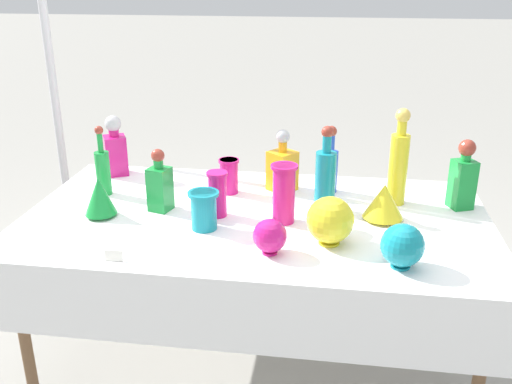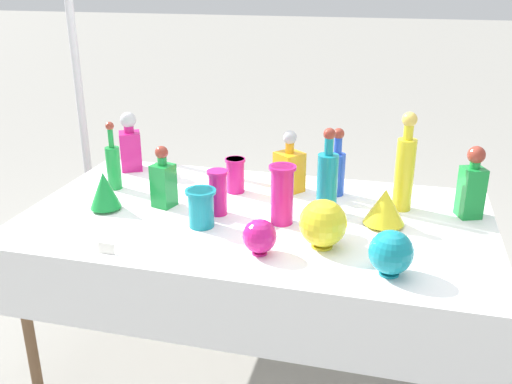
# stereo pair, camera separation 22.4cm
# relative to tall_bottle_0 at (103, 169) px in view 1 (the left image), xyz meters

# --- Properties ---
(ground_plane) EXTENTS (40.00, 40.00, 0.00)m
(ground_plane) POSITION_rel_tall_bottle_0_xyz_m (0.69, -0.13, -0.87)
(ground_plane) COLOR gray
(display_table) EXTENTS (1.85, 1.03, 0.76)m
(display_table) POSITION_rel_tall_bottle_0_xyz_m (0.69, -0.17, -0.17)
(display_table) COLOR white
(display_table) RESTS_ON ground
(tall_bottle_0) EXTENTS (0.06, 0.06, 0.31)m
(tall_bottle_0) POSITION_rel_tall_bottle_0_xyz_m (0.00, 0.00, 0.00)
(tall_bottle_0) COLOR #198C38
(tall_bottle_0) RESTS_ON display_table
(tall_bottle_1) EXTENTS (0.08, 0.08, 0.41)m
(tall_bottle_1) POSITION_rel_tall_bottle_0_xyz_m (1.25, 0.08, 0.06)
(tall_bottle_1) COLOR yellow
(tall_bottle_1) RESTS_ON display_table
(tall_bottle_2) EXTENTS (0.08, 0.08, 0.35)m
(tall_bottle_2) POSITION_rel_tall_bottle_0_xyz_m (0.95, -0.04, 0.03)
(tall_bottle_2) COLOR teal
(tall_bottle_2) RESTS_ON display_table
(tall_bottle_3) EXTENTS (0.07, 0.07, 0.30)m
(tall_bottle_3) POSITION_rel_tall_bottle_0_xyz_m (0.97, 0.17, 0.00)
(tall_bottle_3) COLOR blue
(tall_bottle_3) RESTS_ON display_table
(square_decanter_0) EXTENTS (0.11, 0.11, 0.29)m
(square_decanter_0) POSITION_rel_tall_bottle_0_xyz_m (1.51, 0.07, 0.02)
(square_decanter_0) COLOR #198C38
(square_decanter_0) RESTS_ON display_table
(square_decanter_1) EXTENTS (0.13, 0.13, 0.29)m
(square_decanter_1) POSITION_rel_tall_bottle_0_xyz_m (-0.04, 0.26, 0.01)
(square_decanter_1) COLOR #C61972
(square_decanter_1) RESTS_ON display_table
(square_decanter_2) EXTENTS (0.10, 0.10, 0.26)m
(square_decanter_2) POSITION_rel_tall_bottle_0_xyz_m (0.30, -0.13, -0.00)
(square_decanter_2) COLOR #198C38
(square_decanter_2) RESTS_ON display_table
(square_decanter_3) EXTENTS (0.15, 0.15, 0.28)m
(square_decanter_3) POSITION_rel_tall_bottle_0_xyz_m (0.76, 0.16, -0.01)
(square_decanter_3) COLOR orange
(square_decanter_3) RESTS_ON display_table
(slender_vase_0) EXTENTS (0.09, 0.09, 0.15)m
(slender_vase_0) POSITION_rel_tall_bottle_0_xyz_m (0.54, 0.09, -0.03)
(slender_vase_0) COLOR #C61972
(slender_vase_0) RESTS_ON display_table
(slender_vase_1) EXTENTS (0.08, 0.08, 0.18)m
(slender_vase_1) POSITION_rel_tall_bottle_0_xyz_m (0.54, -0.16, -0.02)
(slender_vase_1) COLOR #C61972
(slender_vase_1) RESTS_ON display_table
(slender_vase_2) EXTENTS (0.10, 0.10, 0.23)m
(slender_vase_2) POSITION_rel_tall_bottle_0_xyz_m (0.80, -0.18, 0.01)
(slender_vase_2) COLOR #C61972
(slender_vase_2) RESTS_ON display_table
(slender_vase_3) EXTENTS (0.12, 0.12, 0.15)m
(slender_vase_3) POSITION_rel_tall_bottle_0_xyz_m (0.51, -0.28, -0.03)
(slender_vase_3) COLOR teal
(slender_vase_3) RESTS_ON display_table
(fluted_vase_0) EXTENTS (0.16, 0.16, 0.15)m
(fluted_vase_0) POSITION_rel_tall_bottle_0_xyz_m (1.19, -0.10, -0.04)
(fluted_vase_0) COLOR yellow
(fluted_vase_0) RESTS_ON display_table
(fluted_vase_1) EXTENTS (0.13, 0.13, 0.16)m
(fluted_vase_1) POSITION_rel_tall_bottle_0_xyz_m (0.08, -0.23, -0.03)
(fluted_vase_1) COLOR #198C38
(fluted_vase_1) RESTS_ON display_table
(round_bowl_0) EXTENTS (0.12, 0.12, 0.13)m
(round_bowl_0) POSITION_rel_tall_bottle_0_xyz_m (0.78, -0.45, -0.05)
(round_bowl_0) COLOR #C61972
(round_bowl_0) RESTS_ON display_table
(round_bowl_1) EXTENTS (0.14, 0.14, 0.15)m
(round_bowl_1) POSITION_rel_tall_bottle_0_xyz_m (1.22, -0.48, -0.04)
(round_bowl_1) COLOR teal
(round_bowl_1) RESTS_ON display_table
(round_bowl_2) EXTENTS (0.17, 0.17, 0.18)m
(round_bowl_2) POSITION_rel_tall_bottle_0_xyz_m (0.98, -0.34, -0.02)
(round_bowl_2) COLOR yellow
(round_bowl_2) RESTS_ON display_table
(price_tag_left) EXTENTS (0.06, 0.01, 0.04)m
(price_tag_left) POSITION_rel_tall_bottle_0_xyz_m (0.27, -0.58, -0.10)
(price_tag_left) COLOR white
(price_tag_left) RESTS_ON display_table
(cardboard_box_behind_left) EXTENTS (0.51, 0.48, 0.48)m
(cardboard_box_behind_left) POSITION_rel_tall_bottle_0_xyz_m (0.88, 0.90, -0.67)
(cardboard_box_behind_left) COLOR tan
(cardboard_box_behind_left) RESTS_ON ground
(cardboard_box_behind_right) EXTENTS (0.60, 0.57, 0.34)m
(cardboard_box_behind_right) POSITION_rel_tall_bottle_0_xyz_m (1.21, 1.12, -0.75)
(cardboard_box_behind_right) COLOR tan
(cardboard_box_behind_right) RESTS_ON ground
(canopy_pole) EXTENTS (0.18, 0.18, 2.39)m
(canopy_pole) POSITION_rel_tall_bottle_0_xyz_m (-0.48, 0.56, 0.06)
(canopy_pole) COLOR silver
(canopy_pole) RESTS_ON ground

